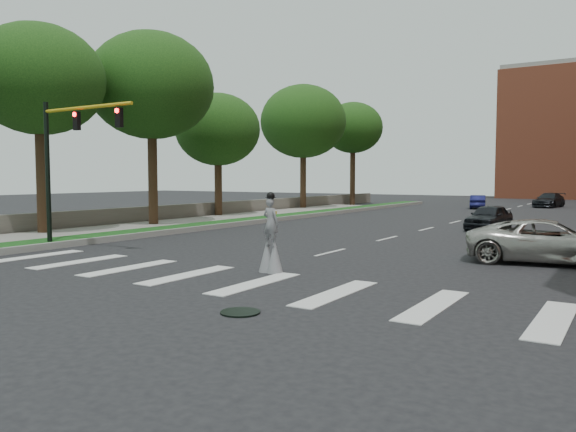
{
  "coord_description": "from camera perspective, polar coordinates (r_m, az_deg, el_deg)",
  "views": [
    {
      "loc": [
        10.46,
        -11.87,
        3.04
      ],
      "look_at": [
        0.29,
        4.32,
        1.7
      ],
      "focal_mm": 35.0,
      "sensor_mm": 36.0,
      "label": 1
    }
  ],
  "objects": [
    {
      "name": "sidewalk_left",
      "position": [
        33.32,
        -16.59,
        -1.24
      ],
      "size": [
        4.0,
        60.0,
        0.18
      ],
      "primitive_type": "cube",
      "color": "gray",
      "rests_on": "ground"
    },
    {
      "name": "tree_2",
      "position": [
        35.49,
        -13.72,
        12.7
      ],
      "size": [
        7.52,
        7.52,
        11.7
      ],
      "color": "#362315",
      "rests_on": "ground"
    },
    {
      "name": "car_mid",
      "position": [
        56.8,
        18.73,
        1.38
      ],
      "size": [
        2.17,
        4.12,
        1.29
      ],
      "primitive_type": "imported",
      "rotation": [
        0.0,
        0.0,
        3.35
      ],
      "color": "#16184F",
      "rests_on": "ground"
    },
    {
      "name": "suv_crossing",
      "position": [
        21.71,
        25.01,
        -2.37
      ],
      "size": [
        5.86,
        3.35,
        1.54
      ],
      "primitive_type": "imported",
      "rotation": [
        0.0,
        0.0,
        1.72
      ],
      "color": "#AAA7A0",
      "rests_on": "ground"
    },
    {
      "name": "car_near",
      "position": [
        33.99,
        19.74,
        -0.12
      ],
      "size": [
        2.15,
        4.47,
        1.47
      ],
      "primitive_type": "imported",
      "rotation": [
        0.0,
        0.0,
        -0.1
      ],
      "color": "black",
      "rests_on": "ground"
    },
    {
      "name": "tree_5",
      "position": [
        61.47,
        6.61,
        8.86
      ],
      "size": [
        6.43,
        6.43,
        11.05
      ],
      "color": "#362315",
      "rests_on": "ground"
    },
    {
      "name": "stilt_performer",
      "position": [
        17.82,
        -1.76,
        -2.75
      ],
      "size": [
        0.84,
        0.55,
        2.56
      ],
      "rotation": [
        0.0,
        0.0,
        3.05
      ],
      "color": "#362315",
      "rests_on": "ground"
    },
    {
      "name": "tree_3",
      "position": [
        42.53,
        -7.14,
        8.68
      ],
      "size": [
        6.32,
        6.32,
        9.24
      ],
      "color": "#362315",
      "rests_on": "ground"
    },
    {
      "name": "ground_plane",
      "position": [
        16.11,
        -9.15,
        -6.92
      ],
      "size": [
        160.0,
        160.0,
        0.0
      ],
      "primitive_type": "plane",
      "color": "black",
      "rests_on": "ground"
    },
    {
      "name": "manhole",
      "position": [
        12.73,
        -4.87,
        -9.72
      ],
      "size": [
        0.9,
        0.9,
        0.04
      ],
      "primitive_type": "cylinder",
      "color": "black",
      "rests_on": "ground"
    },
    {
      "name": "tree_4",
      "position": [
        52.54,
        1.55,
        9.56
      ],
      "size": [
        7.94,
        7.94,
        11.53
      ],
      "color": "#362315",
      "rests_on": "ground"
    },
    {
      "name": "grass_median",
      "position": [
        38.81,
        -2.44,
        -0.31
      ],
      "size": [
        2.0,
        60.0,
        0.25
      ],
      "primitive_type": "cube",
      "color": "#124214",
      "rests_on": "ground"
    },
    {
      "name": "car_far",
      "position": [
        61.73,
        24.99,
        1.47
      ],
      "size": [
        2.83,
        5.22,
        1.44
      ],
      "primitive_type": "imported",
      "rotation": [
        0.0,
        0.0,
        -0.17
      ],
      "color": "black",
      "rests_on": "ground"
    },
    {
      "name": "stone_wall",
      "position": [
        43.67,
        -6.9,
        0.71
      ],
      "size": [
        0.5,
        56.0,
        1.1
      ],
      "primitive_type": "cube",
      "color": "#5C574F",
      "rests_on": "ground"
    },
    {
      "name": "tree_1",
      "position": [
        31.81,
        -23.99,
        12.51
      ],
      "size": [
        6.59,
        6.59,
        10.77
      ],
      "color": "#362315",
      "rests_on": "ground"
    },
    {
      "name": "traffic_signal",
      "position": [
        25.14,
        -21.69,
        6.26
      ],
      "size": [
        5.3,
        0.23,
        6.2
      ],
      "color": "black",
      "rests_on": "ground"
    },
    {
      "name": "median_curb",
      "position": [
        38.23,
        -1.15,
        -0.35
      ],
      "size": [
        0.2,
        60.0,
        0.28
      ],
      "primitive_type": "cube",
      "color": "gray",
      "rests_on": "ground"
    }
  ]
}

